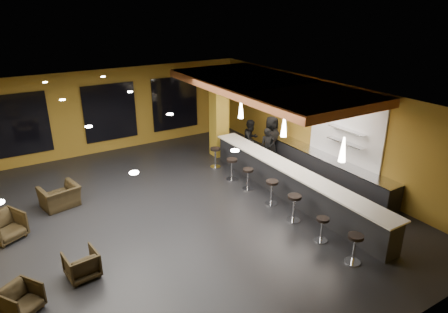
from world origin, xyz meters
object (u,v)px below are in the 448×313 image
staff_a (267,148)px  bar_stool_2 (294,205)px  column (219,115)px  pendant_0 (343,150)px  armchair_b (82,264)px  staff_b (251,140)px  bar_stool_1 (322,226)px  bar_stool_6 (215,155)px  pendant_1 (284,126)px  bar_counter (291,184)px  bar_stool_3 (272,189)px  bar_stool_0 (355,245)px  bar_stool_5 (232,166)px  pendant_2 (241,109)px  armchair_c (6,227)px  armchair_d (60,197)px  prep_counter (324,168)px  staff_c (271,139)px  bar_stool_4 (248,176)px

staff_a → bar_stool_2: (-1.84, -3.73, -0.24)m
bar_stool_2 → column: bearing=81.3°
pendant_0 → armchair_b: bearing=168.1°
staff_b → bar_stool_1: bearing=-124.6°
bar_stool_6 → staff_a: bearing=-28.7°
pendant_1 → staff_a: (0.95, 2.03, -1.57)m
bar_counter → bar_stool_3: size_ratio=9.83×
column → staff_b: column is taller
column → armchair_b: bearing=-143.0°
bar_stool_0 → bar_stool_6: size_ratio=1.00×
bar_stool_5 → staff_b: bearing=37.3°
pendant_1 → bar_stool_6: (-0.82, 3.00, -1.84)m
pendant_0 → pendant_2: (0.00, 5.00, 0.00)m
armchair_c → bar_stool_1: size_ratio=1.19×
pendant_0 → staff_b: pendant_0 is taller
armchair_d → bar_stool_2: 7.29m
pendant_1 → bar_stool_2: size_ratio=0.84×
staff_b → armchair_c: staff_b is taller
prep_counter → armchair_c: size_ratio=7.04×
prep_counter → bar_stool_2: size_ratio=7.17×
prep_counter → bar_stool_3: 2.85m
prep_counter → bar_stool_6: bearing=133.2°
armchair_b → staff_b: bearing=-158.5°
bar_stool_2 → prep_counter: bearing=30.5°
pendant_0 → armchair_d: 8.71m
staff_c → bar_stool_1: size_ratio=2.62×
bar_counter → bar_stool_2: 1.49m
pendant_0 → armchair_d: bearing=141.3°
staff_c → bar_stool_3: (-2.23, -2.95, -0.41)m
staff_b → bar_stool_3: bearing=-132.8°
armchair_d → bar_stool_0: size_ratio=1.37×
staff_c → bar_stool_4: (-2.26, -1.67, -0.45)m
bar_stool_1 → pendant_2: bearing=80.2°
armchair_b → armchair_d: armchair_d is taller
pendant_1 → bar_counter: bearing=-90.0°
armchair_d → bar_stool_5: size_ratio=1.35×
bar_stool_4 → armchair_d: bearing=160.4°
pendant_2 → staff_c: bearing=-3.2°
bar_stool_2 → pendant_1: bearing=62.5°
armchair_d → bar_stool_3: bearing=138.3°
staff_a → bar_stool_6: staff_a is taller
armchair_d → bar_stool_2: bar_stool_2 is taller
pendant_1 → armchair_d: (-6.61, 2.80, -2.00)m
armchair_b → bar_stool_0: bar_stool_0 is taller
pendant_2 → bar_stool_1: bearing=-99.8°
bar_stool_2 → bar_stool_1: bearing=-92.5°
pendant_1 → bar_stool_4: size_ratio=0.92×
column → armchair_c: column is taller
staff_a → bar_stool_2: bearing=-93.7°
column → staff_a: column is taller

